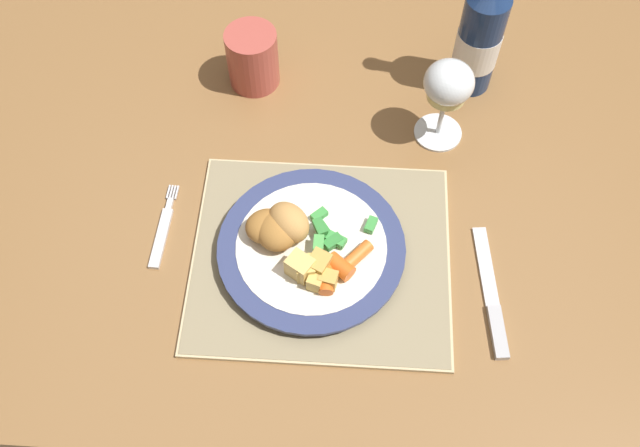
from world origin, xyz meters
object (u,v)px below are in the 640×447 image
Objects in this scene: dinner_plate at (309,249)px; drinking_cup at (250,57)px; fork at (160,232)px; bottle at (478,35)px; dining_table at (343,163)px; wine_glass at (445,84)px; table_knife at (490,302)px.

drinking_cup reaches higher than dinner_plate.
bottle is (0.43, 0.30, 0.09)m from fork.
drinking_cup reaches higher than dining_table.
drinking_cup is at bearing 148.75° from dining_table.
dinner_plate is at bearing -100.13° from dining_table.
fork is 0.53m from bottle.
dining_table is 0.32m from fork.
bottle is (0.05, 0.10, -0.00)m from wine_glass.
fork is (-0.20, 0.02, -0.01)m from dinner_plate.
bottle reaches higher than drinking_cup.
dinner_plate is 1.31× the size of table_knife.
bottle is (0.18, 0.11, 0.18)m from dining_table.
drinking_cup is (-0.11, 0.30, 0.03)m from dinner_plate.
dinner_plate is 2.64× the size of drinking_cup.
bottle is at bearing 35.03° from fork.
wine_glass is 0.51× the size of bottle.
fork is 0.70× the size of table_knife.
dining_table is 5.23× the size of dinner_plate.
fork is (-0.24, -0.19, 0.09)m from dining_table.
fork is at bearing 169.85° from table_knife.
fork is at bearing -144.97° from bottle.
wine_glass is (-0.06, 0.28, 0.10)m from table_knife.
wine_glass reaches higher than fork.
table_knife reaches higher than dining_table.
wine_glass is 0.11m from bottle.
drinking_cup is (-0.15, 0.09, 0.14)m from dining_table.
dining_table is 4.68× the size of bottle.
bottle is at bearing 91.91° from table_knife.
dining_table is at bearing -31.25° from drinking_cup.
table_knife is (0.44, -0.08, 0.00)m from fork.
wine_glass is 1.50× the size of drinking_cup.
dinner_plate reaches higher than dining_table.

